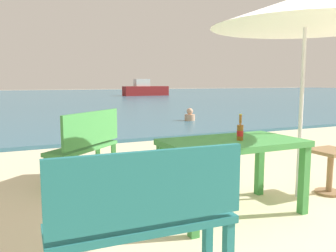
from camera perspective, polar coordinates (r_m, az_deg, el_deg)
name	(u,v)px	position (r m, az deg, el deg)	size (l,w,h in m)	color
ground_plane	(335,219)	(3.91, 25.77, -13.58)	(120.00, 120.00, 0.00)	beige
sea_water	(41,97)	(32.41, -20.16, 4.53)	(120.00, 50.00, 0.08)	#386B84
picnic_table_green	(233,151)	(3.59, 10.57, -3.98)	(1.40, 0.80, 0.76)	#3D8C42
beer_bottle_amber	(240,131)	(3.54, 11.76, -0.81)	(0.07, 0.07, 0.26)	brown
patio_umbrella	(306,11)	(4.30, 21.71, 17.15)	(2.10, 2.10, 2.30)	silver
side_table_wood	(330,165)	(4.61, 25.10, -5.82)	(0.44, 0.44, 0.54)	olive
bench_teal_center	(146,213)	(2.20, -3.61, -14.14)	(1.22, 0.41, 0.95)	#237275
bench_green_left	(87,142)	(4.80, -13.17, -2.51)	(1.13, 1.07, 0.95)	#3D8C42
swimmer_person	(190,116)	(11.38, 3.60, 1.70)	(0.34, 0.34, 0.41)	tan
boat_fishing_trawler	(145,90)	(32.14, -3.78, 5.98)	(4.18, 1.14, 1.52)	maroon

